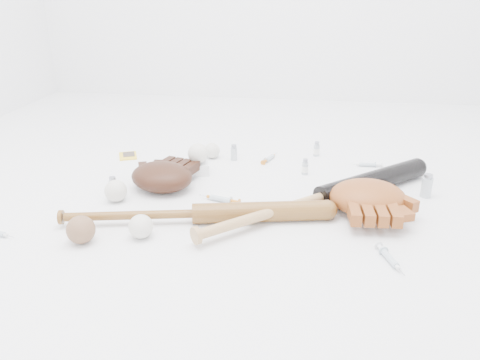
# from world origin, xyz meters

# --- Properties ---
(bat_dark) EXTENTS (0.81, 0.72, 0.07)m
(bat_dark) POSITION_xyz_m (0.26, -0.05, 0.04)
(bat_dark) COLOR black
(bat_dark) RESTS_ON ground
(bat_wood) EXTENTS (0.87, 0.24, 0.06)m
(bat_wood) POSITION_xyz_m (-0.13, -0.22, 0.03)
(bat_wood) COLOR brown
(bat_wood) RESTS_ON ground
(glove_dark) EXTENTS (0.34, 0.34, 0.10)m
(glove_dark) POSITION_xyz_m (-0.31, 0.02, 0.05)
(glove_dark) COLOR black
(glove_dark) RESTS_ON ground
(glove_tan) EXTENTS (0.31, 0.31, 0.11)m
(glove_tan) POSITION_xyz_m (0.40, -0.07, 0.05)
(glove_tan) COLOR brown
(glove_tan) RESTS_ON ground
(trading_card) EXTENTS (0.10, 0.12, 0.01)m
(trading_card) POSITION_xyz_m (-0.56, 0.33, 0.00)
(trading_card) COLOR yellow
(trading_card) RESTS_ON ground
(pedestal) EXTENTS (0.10, 0.10, 0.04)m
(pedestal) POSITION_xyz_m (-0.21, 0.18, 0.02)
(pedestal) COLOR white
(pedestal) RESTS_ON ground
(baseball_on_pedestal) EXTENTS (0.08, 0.08, 0.08)m
(baseball_on_pedestal) POSITION_xyz_m (-0.21, 0.18, 0.08)
(baseball_on_pedestal) COLOR silver
(baseball_on_pedestal) RESTS_ON pedestal
(baseball_left) EXTENTS (0.08, 0.08, 0.08)m
(baseball_left) POSITION_xyz_m (-0.44, -0.10, 0.04)
(baseball_left) COLOR silver
(baseball_left) RESTS_ON ground
(baseball_upper) EXTENTS (0.07, 0.07, 0.07)m
(baseball_upper) POSITION_xyz_m (-0.20, 0.36, 0.03)
(baseball_upper) COLOR silver
(baseball_upper) RESTS_ON ground
(baseball_mid) EXTENTS (0.07, 0.07, 0.07)m
(baseball_mid) POSITION_xyz_m (-0.27, -0.33, 0.04)
(baseball_mid) COLOR silver
(baseball_mid) RESTS_ON ground
(baseball_aged) EXTENTS (0.08, 0.08, 0.08)m
(baseball_aged) POSITION_xyz_m (-0.43, -0.38, 0.04)
(baseball_aged) COLOR brown
(baseball_aged) RESTS_ON ground
(syringe_1) EXTENTS (0.17, 0.07, 0.02)m
(syringe_1) POSITION_xyz_m (-0.08, -0.06, 0.01)
(syringe_1) COLOR #ADBCC6
(syringe_1) RESTS_ON ground
(syringe_2) EXTENTS (0.08, 0.15, 0.02)m
(syringe_2) POSITION_xyz_m (0.05, 0.37, 0.01)
(syringe_2) COLOR #ADBCC6
(syringe_2) RESTS_ON ground
(syringe_3) EXTENTS (0.08, 0.16, 0.02)m
(syringe_3) POSITION_xyz_m (0.43, -0.36, 0.01)
(syringe_3) COLOR #ADBCC6
(syringe_3) RESTS_ON ground
(syringe_4) EXTENTS (0.14, 0.03, 0.02)m
(syringe_4) POSITION_xyz_m (0.45, 0.35, 0.01)
(syringe_4) COLOR #ADBCC6
(syringe_4) RESTS_ON ground
(vial_0) EXTENTS (0.02, 0.02, 0.06)m
(vial_0) POSITION_xyz_m (0.20, 0.23, 0.03)
(vial_0) COLOR #A9B3BA
(vial_0) RESTS_ON ground
(vial_1) EXTENTS (0.03, 0.03, 0.06)m
(vial_1) POSITION_xyz_m (0.24, 0.45, 0.03)
(vial_1) COLOR #A9B3BA
(vial_1) RESTS_ON ground
(vial_2) EXTENTS (0.03, 0.03, 0.07)m
(vial_2) POSITION_xyz_m (-0.10, 0.35, 0.03)
(vial_2) COLOR #A9B3BA
(vial_2) RESTS_ON ground
(vial_3) EXTENTS (0.04, 0.04, 0.08)m
(vial_3) POSITION_xyz_m (0.62, 0.08, 0.04)
(vial_3) COLOR #A9B3BA
(vial_3) RESTS_ON ground
(vial_4) EXTENTS (0.03, 0.03, 0.07)m
(vial_4) POSITION_xyz_m (-0.46, -0.07, 0.04)
(vial_4) COLOR #A9B3BA
(vial_4) RESTS_ON ground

